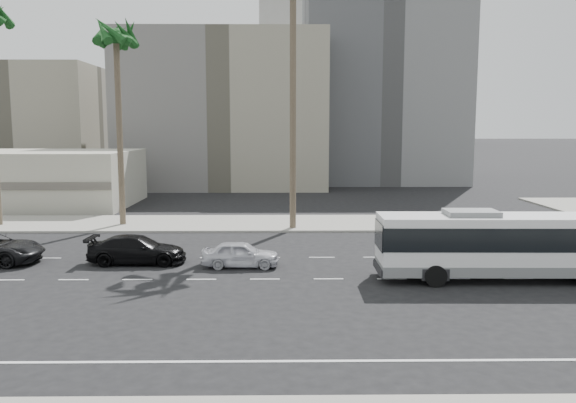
{
  "coord_description": "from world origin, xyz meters",
  "views": [
    {
      "loc": [
        -5.23,
        -26.06,
        7.09
      ],
      "look_at": [
        -4.86,
        4.0,
        3.18
      ],
      "focal_mm": 35.43,
      "sensor_mm": 36.0,
      "label": 1
    }
  ],
  "objects_px": {
    "car_b": "(137,250)",
    "palm_mid": "(116,40)",
    "city_bus": "(502,243)",
    "car_a": "(241,254)"
  },
  "relations": [
    {
      "from": "car_b",
      "to": "palm_mid",
      "type": "xyz_separation_m",
      "value": [
        -3.93,
        11.52,
        12.41
      ]
    },
    {
      "from": "palm_mid",
      "to": "car_b",
      "type": "bearing_deg",
      "value": -71.16
    },
    {
      "from": "city_bus",
      "to": "car_a",
      "type": "xyz_separation_m",
      "value": [
        -12.39,
        2.62,
        -1.06
      ]
    },
    {
      "from": "car_a",
      "to": "car_b",
      "type": "height_order",
      "value": "car_b"
    },
    {
      "from": "city_bus",
      "to": "car_b",
      "type": "xyz_separation_m",
      "value": [
        -17.89,
        3.47,
        -1.0
      ]
    },
    {
      "from": "car_b",
      "to": "palm_mid",
      "type": "bearing_deg",
      "value": 19.32
    },
    {
      "from": "city_bus",
      "to": "car_b",
      "type": "distance_m",
      "value": 18.25
    },
    {
      "from": "city_bus",
      "to": "car_a",
      "type": "height_order",
      "value": "city_bus"
    },
    {
      "from": "city_bus",
      "to": "palm_mid",
      "type": "xyz_separation_m",
      "value": [
        -21.82,
        14.99,
        11.41
      ]
    },
    {
      "from": "city_bus",
      "to": "palm_mid",
      "type": "relative_size",
      "value": 0.79
    }
  ]
}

